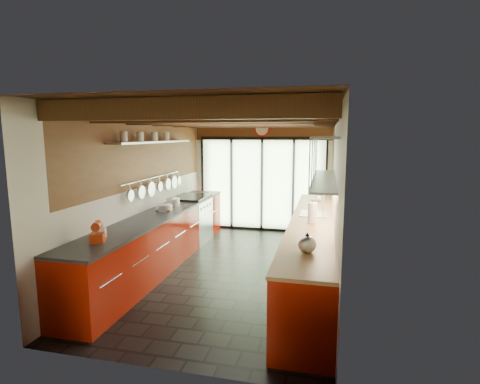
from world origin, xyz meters
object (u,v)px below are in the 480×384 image
(bowl, at_px, (316,200))
(soap_bottle, at_px, (314,211))
(stand_mixer, at_px, (99,233))
(paper_towel, at_px, (312,213))
(kettle, at_px, (307,243))

(bowl, bearing_deg, soap_bottle, -90.00)
(stand_mixer, relative_size, paper_towel, 0.86)
(stand_mixer, xyz_separation_m, soap_bottle, (2.54, 2.07, -0.02))
(paper_towel, xyz_separation_m, soap_bottle, (0.00, 0.51, -0.07))
(kettle, xyz_separation_m, soap_bottle, (-0.00, 1.94, -0.02))
(paper_towel, height_order, bowl, paper_towel)
(soap_bottle, xyz_separation_m, bowl, (0.00, 1.39, -0.06))
(stand_mixer, relative_size, soap_bottle, 1.90)
(bowl, bearing_deg, paper_towel, -90.00)
(soap_bottle, bearing_deg, stand_mixer, -140.87)
(soap_bottle, bearing_deg, kettle, -90.00)
(paper_towel, height_order, soap_bottle, paper_towel)
(paper_towel, bearing_deg, stand_mixer, -148.57)
(stand_mixer, height_order, paper_towel, paper_towel)
(stand_mixer, bearing_deg, paper_towel, 31.43)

